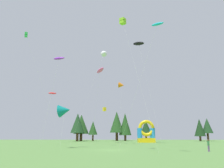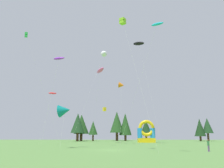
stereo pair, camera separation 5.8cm
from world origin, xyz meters
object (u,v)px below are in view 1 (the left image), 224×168
kite_black_parafoil (139,44)px  kite_purple_parafoil (59,58)px  kite_pink_parafoil (100,70)px  kite_yellow_box (104,109)px  kite_green_box (26,35)px  kite_white_delta (104,53)px  kite_teal_delta (65,110)px  person_left_edge (208,144)px  inflatable_blue_arch (146,134)px  kite_orange_delta (121,85)px  kite_lime_box (123,22)px  kite_red_parafoil (52,93)px  kite_cyan_parafoil (157,24)px

kite_black_parafoil → kite_purple_parafoil: bearing=-132.0°
kite_pink_parafoil → kite_yellow_box: 14.79m
kite_green_box → kite_white_delta: bearing=31.7°
kite_purple_parafoil → kite_yellow_box: bearing=50.8°
kite_teal_delta → person_left_edge: 23.23m
kite_purple_parafoil → inflatable_blue_arch: bearing=56.2°
inflatable_blue_arch → kite_orange_delta: bearing=-124.7°
kite_yellow_box → kite_lime_box: (3.51, -14.98, 12.13)m
kite_orange_delta → inflatable_blue_arch: (6.94, 10.03, -11.84)m
kite_teal_delta → inflatable_blue_arch: (17.10, 26.33, -4.15)m
kite_green_box → kite_orange_delta: kite_green_box is taller
kite_purple_parafoil → inflatable_blue_arch: size_ratio=2.60×
kite_pink_parafoil → kite_orange_delta: 7.12m
kite_pink_parafoil → kite_green_box: (-14.15, -13.99, 3.68)m
kite_purple_parafoil → person_left_edge: (22.77, -5.68, -14.37)m
kite_red_parafoil → kite_yellow_box: size_ratio=1.67×
kite_green_box → kite_teal_delta: size_ratio=3.01×
kite_cyan_parafoil → kite_red_parafoil: (-21.97, 30.57, -4.11)m
kite_black_parafoil → kite_orange_delta: size_ratio=1.74×
kite_pink_parafoil → kite_cyan_parafoil: size_ratio=1.12×
kite_teal_delta → person_left_edge: size_ratio=4.60×
kite_white_delta → kite_green_box: kite_green_box is taller
kite_yellow_box → kite_pink_parafoil: bearing=99.5°
kite_purple_parafoil → kite_pink_parafoil: bearing=72.7°
kite_pink_parafoil → kite_lime_box: 25.33m
kite_orange_delta → person_left_edge: bearing=-63.4°
kite_green_box → kite_purple_parafoil: 11.72m
kite_white_delta → kite_green_box: 18.09m
kite_black_parafoil → kite_red_parafoil: bearing=173.1°
kite_cyan_parafoil → kite_yellow_box: (-7.95, 19.66, -9.33)m
kite_black_parafoil → inflatable_blue_arch: kite_black_parafoil is taller
kite_white_delta → inflatable_blue_arch: size_ratio=3.67×
kite_pink_parafoil → kite_lime_box: (5.15, -24.78, 1.17)m
person_left_edge → kite_white_delta: bearing=-73.0°
kite_black_parafoil → kite_yellow_box: size_ratio=3.32×
kite_orange_delta → kite_red_parafoil: bearing=170.4°
kite_white_delta → kite_purple_parafoil: kite_white_delta is taller
kite_pink_parafoil → kite_green_box: size_ratio=0.84×
kite_black_parafoil → kite_green_box: 27.14m
kite_black_parafoil → kite_purple_parafoil: 25.44m
kite_black_parafoil → kite_green_box: size_ratio=1.14×
kite_cyan_parafoil → kite_green_box: bearing=146.9°
person_left_edge → kite_black_parafoil: bearing=-93.7°
kite_red_parafoil → kite_orange_delta: size_ratio=0.87×
kite_purple_parafoil → inflatable_blue_arch: (18.25, 27.27, -13.19)m
kite_pink_parafoil → kite_white_delta: kite_white_delta is taller
kite_cyan_parafoil → kite_orange_delta: bearing=98.8°
kite_green_box → inflatable_blue_arch: bearing=39.9°
kite_black_parafoil → kite_purple_parafoil: kite_black_parafoil is taller
kite_white_delta → kite_green_box: (-15.38, -9.51, 0.55)m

